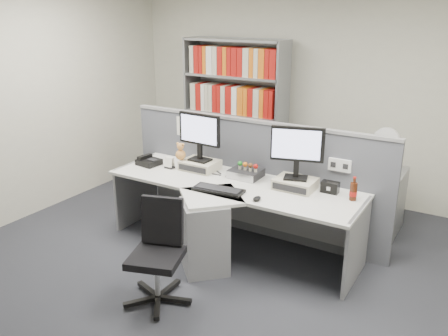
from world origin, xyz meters
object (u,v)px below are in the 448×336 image
Objects in this scene: desktop_pc at (246,173)px; desk_phone at (149,161)px; desk at (221,214)px; cola_bottle at (353,192)px; office_chair at (159,249)px; desk_calendar at (169,163)px; desk_fan at (386,144)px; keyboard at (218,190)px; monitor_right at (297,148)px; speaker at (330,187)px; mouse at (257,199)px; filing_cabinet at (380,201)px; shelving_unit at (235,116)px; monitor_left at (199,133)px.

desktop_pc is 1.13m from desk_phone.
desk is 1.14m from desk_phone.
cola_bottle reaches higher than desktop_pc.
office_chair is (-0.08, -0.88, 0.01)m from desk.
desk_fan is (2.00, 1.15, 0.23)m from desk_calendar.
keyboard is 4.01× the size of desk_calendar.
monitor_right is 0.64m from cola_bottle.
desk_phone is 2.01m from speaker.
desk_phone is at bearing 168.80° from mouse.
desk_fan is (0.00, -0.00, 0.65)m from filing_cabinet.
desk is 0.98m from monitor_right.
speaker reaches higher than keyboard.
desktop_pc is 0.16× the size of shelving_unit.
monitor_left reaches higher than mouse.
desk_calendar is at bearing -86.58° from shelving_unit.
cola_bottle is (1.66, -0.00, -0.32)m from monitor_left.
desk_phone is (-1.68, -0.16, -0.37)m from monitor_right.
cola_bottle is at bearing -0.03° from monitor_right.
shelving_unit is 2.31× the size of office_chair.
mouse is at bearing -117.86° from filing_cabinet.
office_chair is (0.82, -2.72, -0.51)m from shelving_unit.
office_chair is (1.00, -1.10, -0.29)m from desk_phone.
desktop_pc is 0.48m from keyboard.
office_chair reaches higher than desk_calendar.
office_chair is at bearing -95.28° from desktop_pc.
keyboard is at bearing -64.58° from shelving_unit.
mouse is at bearing -55.45° from shelving_unit.
desktop_pc is 1.53m from desk_fan.
keyboard is 0.72× the size of filing_cabinet.
desk_fan is (1.20, 1.40, 0.55)m from desk.
desk_calendar is (-0.31, -0.14, -0.35)m from monitor_left.
monitor_left is 2.12m from filing_cabinet.
desktop_pc is 1.57m from filing_cabinet.
keyboard is 0.87m from desk_calendar.
desktop_pc is 1.91× the size of speaker.
monitor_left is at bearing -149.08° from filing_cabinet.
monitor_right is 0.59× the size of office_chair.
desk_phone is at bearing 165.41° from keyboard.
monitor_left is 1.01× the size of keyboard.
mouse is 0.62× the size of speaker.
shelving_unit reaches higher than monitor_right.
desk_calendar is 1.37m from office_chair.
desk_calendar reaches higher than keyboard.
desk_phone is (-0.58, -0.16, -0.37)m from monitor_left.
desk is 0.52m from desktop_pc.
monitor_left is at bearing 15.30° from desk_phone.
keyboard is 0.42m from mouse.
desk_fan is (2.28, 1.17, 0.25)m from desk_phone.
monitor_right is at bearing -4.10° from desktop_pc.
cola_bottle reaches higher than filing_cabinet.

